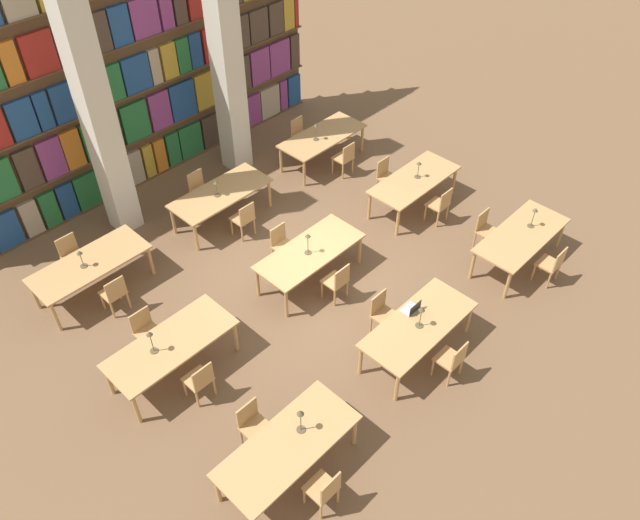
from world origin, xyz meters
name	(u,v)px	position (x,y,z in m)	size (l,w,h in m)	color
ground_plane	(310,278)	(0.00, 0.00, 0.00)	(40.00, 40.00, 0.00)	brown
bookshelf_bank	(135,72)	(0.01, 5.34, 2.64)	(9.94, 0.35, 5.50)	brown
pillar_left	(94,103)	(-1.62, 4.16, 3.00)	(0.54, 0.54, 6.00)	beige
pillar_center	(225,50)	(1.62, 4.16, 3.00)	(0.54, 0.54, 6.00)	beige
reading_table_0	(288,447)	(-3.23, -2.72, 0.69)	(2.25, 0.96, 0.76)	tan
chair_0	(324,489)	(-3.25, -3.49, 0.48)	(0.42, 0.40, 0.88)	tan
chair_1	(253,424)	(-3.25, -1.96, 0.48)	(0.42, 0.40, 0.88)	tan
desk_lamp_0	(301,417)	(-2.92, -2.69, 1.09)	(0.14, 0.14, 0.49)	brown
reading_table_1	(418,326)	(-0.03, -2.69, 0.69)	(2.25, 0.96, 0.76)	tan
chair_2	(452,359)	(-0.06, -3.45, 0.48)	(0.42, 0.40, 0.88)	tan
chair_3	(383,313)	(-0.06, -1.92, 0.48)	(0.42, 0.40, 0.88)	tan
desk_lamp_1	(421,314)	(-0.07, -2.72, 1.07)	(0.14, 0.14, 0.46)	brown
laptop	(412,309)	(0.13, -2.40, 0.80)	(0.32, 0.22, 0.21)	silver
reading_table_2	(521,237)	(3.31, -2.74, 0.69)	(2.25, 0.96, 0.76)	tan
chair_4	(552,264)	(3.26, -3.50, 0.48)	(0.42, 0.40, 0.88)	tan
chair_5	(486,229)	(3.26, -1.97, 0.48)	(0.42, 0.40, 0.88)	tan
desk_lamp_2	(534,214)	(3.65, -2.73, 1.07)	(0.14, 0.14, 0.46)	brown
reading_table_3	(171,346)	(-3.27, 0.07, 0.69)	(2.25, 0.96, 0.76)	tan
chair_6	(200,380)	(-3.30, -0.70, 0.48)	(0.42, 0.40, 0.88)	tan
chair_7	(146,330)	(-3.30, 0.83, 0.48)	(0.42, 0.40, 0.88)	tan
desk_lamp_3	(151,338)	(-3.57, 0.12, 1.09)	(0.14, 0.14, 0.49)	brown
reading_table_4	(310,253)	(0.00, 0.00, 0.69)	(2.25, 0.96, 0.76)	tan
chair_8	(337,281)	(-0.03, -0.77, 0.48)	(0.42, 0.40, 0.88)	tan
chair_9	(282,244)	(-0.03, 0.76, 0.48)	(0.42, 0.40, 0.88)	tan
desk_lamp_4	(308,240)	(-0.07, -0.02, 1.09)	(0.14, 0.14, 0.49)	brown
reading_table_5	(414,181)	(3.32, -0.01, 0.69)	(2.25, 0.96, 0.76)	tan
chair_10	(440,204)	(3.29, -0.78, 0.48)	(0.42, 0.40, 0.88)	tan
chair_11	(386,176)	(3.29, 0.75, 0.48)	(0.42, 0.40, 0.88)	tan
desk_lamp_5	(419,167)	(3.41, -0.02, 1.04)	(0.14, 0.14, 0.42)	brown
reading_table_6	(90,265)	(-3.18, 2.81, 0.69)	(2.25, 0.96, 0.76)	tan
chair_12	(114,293)	(-3.18, 2.04, 0.48)	(0.42, 0.40, 0.88)	tan
chair_13	(72,255)	(-3.18, 3.57, 0.48)	(0.42, 0.40, 0.88)	tan
desk_lamp_6	(80,256)	(-3.30, 2.78, 1.02)	(0.14, 0.14, 0.39)	brown
reading_table_7	(221,195)	(-0.01, 2.72, 0.69)	(2.25, 0.96, 0.76)	tan
chair_14	(244,218)	(-0.03, 1.96, 0.48)	(0.42, 0.40, 0.88)	tan
chair_15	(200,188)	(-0.03, 3.49, 0.48)	(0.42, 0.40, 0.88)	tan
desk_lamp_7	(216,186)	(-0.13, 2.68, 1.02)	(0.14, 0.14, 0.39)	brown
reading_table_8	(322,138)	(3.20, 2.72, 0.69)	(2.25, 0.96, 0.76)	tan
chair_16	(345,158)	(3.18, 1.95, 0.48)	(0.42, 0.40, 0.88)	tan
chair_17	(300,134)	(3.18, 3.49, 0.48)	(0.42, 0.40, 0.88)	tan
desk_lamp_8	(316,129)	(2.95, 2.70, 1.06)	(0.14, 0.14, 0.44)	brown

